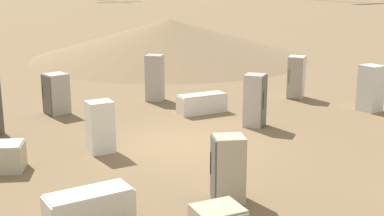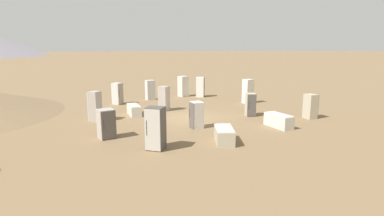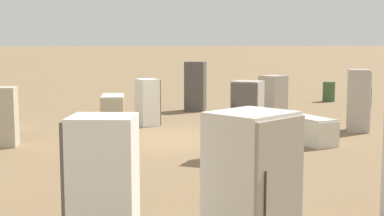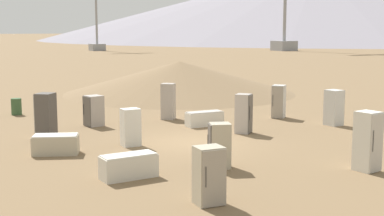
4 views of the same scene
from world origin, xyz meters
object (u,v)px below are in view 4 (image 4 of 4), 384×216
object	(u,v)px
discarded_fridge_11	(94,111)
discarded_fridge_14	(244,114)
discarded_fridge_2	(130,127)
rusty_barrel	(16,107)
discarded_fridge_8	(129,166)
discarded_fridge_12	(204,119)
power_pylon_2	(96,15)
discarded_fridge_3	(334,108)
discarded_fridge_7	(209,176)
discarded_fridge_1	(219,146)
discarded_fridge_5	(279,102)
discarded_fridge_4	(46,115)
discarded_fridge_10	(56,144)
discarded_fridge_13	(368,141)
discarded_fridge_6	(168,101)

from	to	relation	value
discarded_fridge_11	discarded_fridge_14	world-z (taller)	discarded_fridge_14
discarded_fridge_2	rusty_barrel	size ratio (longest dim) A/B	1.67
discarded_fridge_8	discarded_fridge_12	size ratio (longest dim) A/B	0.97
power_pylon_2	discarded_fridge_3	world-z (taller)	power_pylon_2
discarded_fridge_14	rusty_barrel	xyz separation A→B (m)	(7.63, -9.95, -0.42)
discarded_fridge_3	rusty_barrel	size ratio (longest dim) A/B	1.92
power_pylon_2	discarded_fridge_11	xyz separation A→B (m)	(29.07, 83.69, -6.59)
power_pylon_2	discarded_fridge_14	xyz separation A→B (m)	(23.94, 88.52, -6.45)
discarded_fridge_2	discarded_fridge_7	bearing A→B (deg)	-95.31
discarded_fridge_1	rusty_barrel	xyz separation A→B (m)	(3.60, -14.44, -0.30)
discarded_fridge_5	power_pylon_2	bearing A→B (deg)	-51.69
discarded_fridge_7	rusty_barrel	size ratio (longest dim) A/B	1.74
discarded_fridge_4	rusty_barrel	bearing A→B (deg)	40.99
discarded_fridge_14	discarded_fridge_2	bearing A→B (deg)	-38.90
discarded_fridge_10	discarded_fridge_5	bearing A→B (deg)	-54.71
discarded_fridge_5	rusty_barrel	distance (m)	13.71
discarded_fridge_3	discarded_fridge_14	bearing A→B (deg)	-99.32
discarded_fridge_14	rusty_barrel	bearing A→B (deg)	-91.15
discarded_fridge_4	discarded_fridge_10	size ratio (longest dim) A/B	1.04
power_pylon_2	discarded_fridge_13	size ratio (longest dim) A/B	12.28
discarded_fridge_6	discarded_fridge_10	bearing A→B (deg)	-103.13
discarded_fridge_5	discarded_fridge_14	distance (m)	4.58
discarded_fridge_2	discarded_fridge_14	size ratio (longest dim) A/B	0.85
discarded_fridge_3	discarded_fridge_5	world-z (taller)	discarded_fridge_5
power_pylon_2	discarded_fridge_5	distance (m)	88.59
discarded_fridge_1	discarded_fridge_5	world-z (taller)	discarded_fridge_5
discarded_fridge_1	discarded_fridge_5	size ratio (longest dim) A/B	0.88
discarded_fridge_10	discarded_fridge_11	distance (m)	5.72
discarded_fridge_3	discarded_fridge_7	xyz separation A→B (m)	(11.00, 6.99, -0.08)
discarded_fridge_10	discarded_fridge_11	world-z (taller)	discarded_fridge_11
discarded_fridge_4	discarded_fridge_14	world-z (taller)	discarded_fridge_4
discarded_fridge_5	discarded_fridge_12	world-z (taller)	discarded_fridge_5
discarded_fridge_2	discarded_fridge_4	distance (m)	4.03
discarded_fridge_10	discarded_fridge_14	distance (m)	8.21
discarded_fridge_5	discarded_fridge_6	distance (m)	5.61
discarded_fridge_5	discarded_fridge_13	world-z (taller)	discarded_fridge_13
discarded_fridge_2	discarded_fridge_13	bearing A→B (deg)	-52.18
rusty_barrel	discarded_fridge_6	bearing A→B (deg)	141.46
discarded_fridge_1	discarded_fridge_3	size ratio (longest dim) A/B	0.88
discarded_fridge_2	rusty_barrel	world-z (taller)	discarded_fridge_2
discarded_fridge_4	discarded_fridge_6	bearing A→B (deg)	-33.77
discarded_fridge_13	discarded_fridge_7	bearing A→B (deg)	-3.05
discarded_fridge_7	rusty_barrel	distance (m)	17.48
discarded_fridge_6	discarded_fridge_13	xyz separation A→B (m)	(-1.12, 11.93, 0.06)
discarded_fridge_13	rusty_barrel	world-z (taller)	discarded_fridge_13
rusty_barrel	discarded_fridge_14	bearing A→B (deg)	127.49
discarded_fridge_1	discarded_fridge_6	xyz separation A→B (m)	(-2.80, -9.34, 0.16)
rusty_barrel	discarded_fridge_8	bearing A→B (deg)	92.25
discarded_fridge_5	discarded_fridge_13	size ratio (longest dim) A/B	0.87
discarded_fridge_10	discarded_fridge_13	size ratio (longest dim) A/B	0.94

